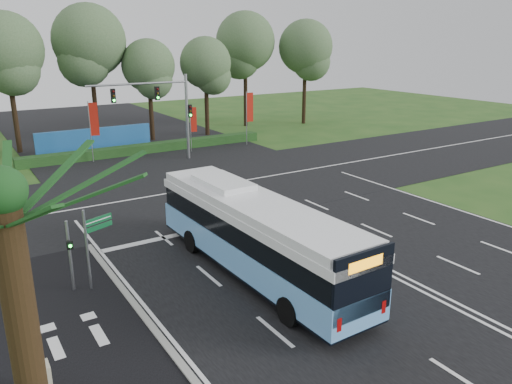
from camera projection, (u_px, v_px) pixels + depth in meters
ground at (328, 244)px, 24.64m from camera, size 120.00×120.00×0.00m
road_main at (328, 244)px, 24.63m from camera, size 20.00×120.00×0.04m
road_cross at (215, 186)px, 34.33m from camera, size 120.00×14.00×0.05m
bike_path at (86, 358)px, 15.83m from camera, size 5.00×18.00×0.06m
kerb_strip at (157, 334)px, 17.05m from camera, size 0.25×18.00×0.12m
city_bus at (255, 235)px, 20.98m from camera, size 2.96×12.70×3.63m
pedestrian_signal at (70, 254)px, 19.58m from camera, size 0.25×0.40×3.00m
street_sign at (93, 237)px, 19.78m from camera, size 1.25×0.57×3.41m
utility_cabinet at (39, 382)px, 13.95m from camera, size 0.63×0.53×1.05m
banner_flag_left at (93, 123)px, 40.07m from camera, size 0.71×0.26×4.96m
banner_flag_mid at (193, 122)px, 43.98m from camera, size 0.59×0.15×4.06m
banner_flag_right at (249, 111)px, 46.53m from camera, size 0.75×0.08×5.05m
palm_tree at (7, 231)px, 8.88m from camera, size 3.20×3.20×7.65m
traffic_light_gantry at (166, 105)px, 39.93m from camera, size 8.41×0.28×7.00m
hedge at (149, 148)px, 44.32m from camera, size 22.00×1.20×0.80m
blue_hoarding at (95, 140)px, 44.09m from camera, size 10.00×0.30×2.20m
eucalyptus_row at (120, 49)px, 47.03m from camera, size 47.64×8.77×12.90m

